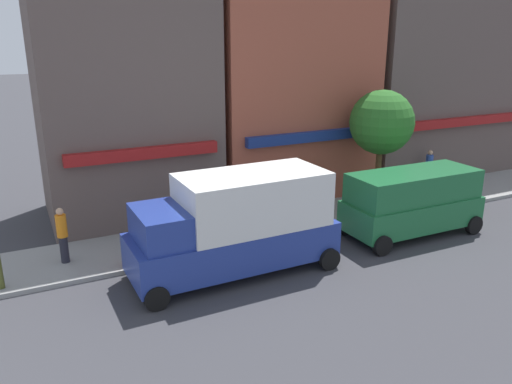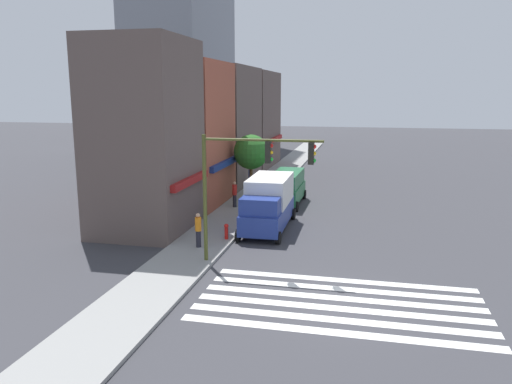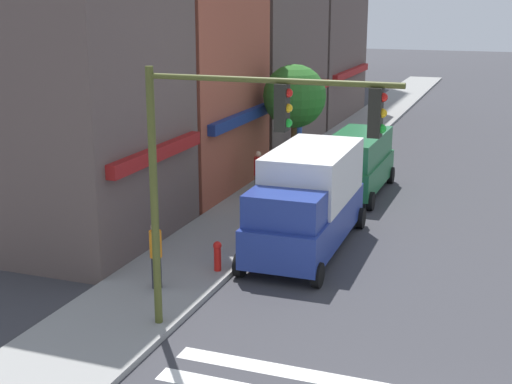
% 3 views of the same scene
% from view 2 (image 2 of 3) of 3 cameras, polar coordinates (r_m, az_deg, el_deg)
% --- Properties ---
extents(ground_plane, '(200.00, 200.00, 0.00)m').
position_cam_2_polar(ground_plane, '(19.65, 9.55, -12.44)').
color(ground_plane, '#38383D').
extents(sidewalk_left, '(120.00, 3.00, 0.15)m').
position_cam_2_polar(sidewalk_left, '(21.28, -11.40, -10.40)').
color(sidewalk_left, gray).
rests_on(sidewalk_left, ground_plane).
extents(crosswalk_stripes, '(5.32, 10.80, 0.01)m').
position_cam_2_polar(crosswalk_stripes, '(19.65, 9.55, -12.43)').
color(crosswalk_stripes, silver).
rests_on(crosswalk_stripes, ground_plane).
extents(storefront_row, '(33.58, 5.30, 10.85)m').
position_cam_2_polar(storefront_row, '(41.54, -4.63, 7.43)').
color(storefront_row, brown).
rests_on(storefront_row, ground_plane).
extents(traffic_signal, '(0.32, 5.46, 6.02)m').
position_cam_2_polar(traffic_signal, '(22.18, -0.96, 2.33)').
color(traffic_signal, '#474C1E').
rests_on(traffic_signal, ground_plane).
extents(box_truck_blue, '(6.23, 2.42, 3.04)m').
position_cam_2_polar(box_truck_blue, '(28.92, 1.42, -1.23)').
color(box_truck_blue, navy).
rests_on(box_truck_blue, ground_plane).
extents(van_green, '(5.02, 2.22, 2.34)m').
position_cam_2_polar(van_green, '(35.59, 3.56, 0.63)').
color(van_green, '#1E6638').
rests_on(van_green, ground_plane).
extents(pedestrian_red_jacket, '(0.32, 0.32, 1.77)m').
position_cam_2_polar(pedestrian_red_jacket, '(34.05, -2.46, -0.21)').
color(pedestrian_red_jacket, '#23232D').
rests_on(pedestrian_red_jacket, sidewalk_left).
extents(pedestrian_blue_shirt, '(0.32, 0.32, 1.77)m').
position_cam_2_polar(pedestrian_blue_shirt, '(40.67, -0.64, 1.69)').
color(pedestrian_blue_shirt, '#23232D').
rests_on(pedestrian_blue_shirt, sidewalk_left).
extents(pedestrian_orange_vest, '(0.32, 0.32, 1.77)m').
position_cam_2_polar(pedestrian_orange_vest, '(25.41, -6.62, -4.27)').
color(pedestrian_orange_vest, '#23232D').
rests_on(pedestrian_orange_vest, sidewalk_left).
extents(fire_hydrant, '(0.24, 0.24, 0.84)m').
position_cam_2_polar(fire_hydrant, '(26.77, -3.41, -4.43)').
color(fire_hydrant, red).
rests_on(fire_hydrant, sidewalk_left).
extents(street_tree, '(2.55, 2.55, 4.73)m').
position_cam_2_polar(street_tree, '(36.49, -0.57, 4.57)').
color(street_tree, brown).
rests_on(street_tree, sidewalk_left).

